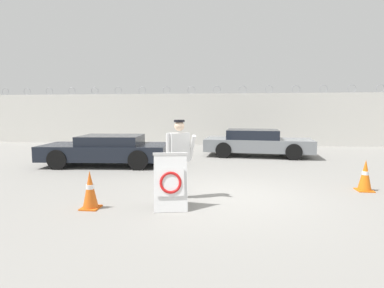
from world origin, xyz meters
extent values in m
plane|color=gray|center=(0.00, 0.00, 0.00)|extent=(90.00, 90.00, 0.00)
cube|color=silver|center=(0.00, 11.15, 1.54)|extent=(36.00, 0.30, 3.08)
torus|color=gray|center=(-14.54, 11.15, 3.30)|extent=(0.47, 0.03, 0.47)
torus|color=gray|center=(-13.01, 11.15, 3.30)|extent=(0.47, 0.03, 0.47)
torus|color=gray|center=(-11.48, 11.15, 3.30)|extent=(0.47, 0.03, 0.47)
torus|color=gray|center=(-9.95, 11.15, 3.30)|extent=(0.47, 0.03, 0.47)
torus|color=gray|center=(-8.42, 11.15, 3.30)|extent=(0.47, 0.03, 0.47)
torus|color=gray|center=(-6.89, 11.15, 3.30)|extent=(0.47, 0.03, 0.47)
torus|color=gray|center=(-5.36, 11.15, 3.30)|extent=(0.47, 0.03, 0.47)
torus|color=gray|center=(-3.83, 11.15, 3.30)|extent=(0.47, 0.03, 0.47)
torus|color=gray|center=(-2.30, 11.15, 3.30)|extent=(0.47, 0.03, 0.47)
torus|color=gray|center=(-0.77, 11.15, 3.30)|extent=(0.47, 0.03, 0.47)
torus|color=gray|center=(0.77, 11.15, 3.30)|extent=(0.47, 0.03, 0.47)
torus|color=gray|center=(2.30, 11.15, 3.30)|extent=(0.47, 0.03, 0.47)
torus|color=gray|center=(3.83, 11.15, 3.30)|extent=(0.47, 0.03, 0.47)
torus|color=gray|center=(5.36, 11.15, 3.30)|extent=(0.47, 0.03, 0.47)
torus|color=gray|center=(6.89, 11.15, 3.30)|extent=(0.47, 0.03, 0.47)
torus|color=gray|center=(8.42, 11.15, 3.30)|extent=(0.47, 0.03, 0.47)
cube|color=white|center=(-1.23, -1.13, 0.56)|extent=(0.74, 0.50, 1.13)
cube|color=white|center=(-1.30, -0.80, 0.56)|extent=(0.74, 0.50, 1.13)
cube|color=white|center=(-1.26, -0.97, 1.14)|extent=(0.72, 0.20, 0.05)
cube|color=white|center=(-1.22, -1.17, 0.58)|extent=(0.58, 0.29, 0.54)
torus|color=red|center=(-1.22, -1.18, 0.58)|extent=(0.47, 0.27, 0.45)
cylinder|color=black|center=(-1.27, -0.29, 0.43)|extent=(0.15, 0.15, 0.86)
cylinder|color=black|center=(-1.11, -0.21, 0.43)|extent=(0.15, 0.15, 0.86)
cube|color=silver|center=(-1.19, -0.25, 1.20)|extent=(0.50, 0.41, 0.67)
sphere|color=beige|center=(-1.19, -0.25, 1.69)|extent=(0.23, 0.23, 0.23)
cylinder|color=silver|center=(-1.43, -0.38, 1.21)|extent=(0.09, 0.09, 0.63)
cylinder|color=silver|center=(-0.90, -0.20, 1.18)|extent=(0.25, 0.35, 0.61)
cylinder|color=black|center=(-1.19, -0.25, 1.80)|extent=(0.25, 0.25, 0.05)
cube|color=orange|center=(-2.91, -1.25, 0.01)|extent=(0.37, 0.37, 0.03)
cone|color=orange|center=(-2.91, -1.25, 0.42)|extent=(0.31, 0.31, 0.78)
cylinder|color=white|center=(-2.91, -1.25, 0.46)|extent=(0.16, 0.16, 0.11)
cube|color=orange|center=(3.41, 0.91, 0.01)|extent=(0.38, 0.38, 0.03)
cone|color=orange|center=(3.41, 0.91, 0.42)|extent=(0.32, 0.32, 0.77)
cylinder|color=white|center=(3.41, 0.91, 0.46)|extent=(0.16, 0.16, 0.11)
cylinder|color=black|center=(-5.95, 2.61, 0.35)|extent=(0.71, 0.26, 0.70)
cylinder|color=black|center=(-6.11, 4.39, 0.35)|extent=(0.71, 0.26, 0.70)
cylinder|color=black|center=(-3.13, 2.85, 0.35)|extent=(0.71, 0.26, 0.70)
cylinder|color=black|center=(-3.29, 4.63, 0.35)|extent=(0.71, 0.26, 0.70)
cube|color=black|center=(-4.62, 3.62, 0.52)|extent=(4.71, 2.28, 0.55)
cube|color=black|center=(-4.39, 3.64, 0.96)|extent=(2.33, 1.89, 0.34)
cylinder|color=black|center=(2.79, 7.38, 0.34)|extent=(0.70, 0.26, 0.68)
cylinder|color=black|center=(2.65, 5.67, 0.34)|extent=(0.70, 0.26, 0.68)
cylinder|color=black|center=(-0.11, 7.62, 0.34)|extent=(0.70, 0.26, 0.68)
cylinder|color=black|center=(-0.25, 5.91, 0.34)|extent=(0.70, 0.26, 0.68)
cube|color=gray|center=(1.27, 6.64, 0.51)|extent=(4.83, 2.20, 0.55)
cube|color=black|center=(1.04, 6.66, 0.99)|extent=(2.38, 1.82, 0.41)
camera|label=1|loc=(-0.08, -7.04, 2.03)|focal=28.00mm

